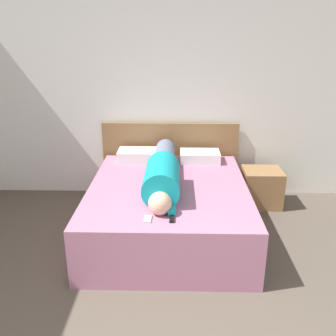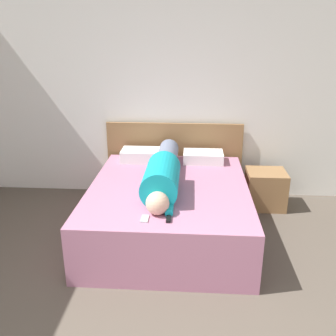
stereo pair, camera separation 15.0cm
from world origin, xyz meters
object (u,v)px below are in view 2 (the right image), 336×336
Objects in this scene: cell_phone at (145,219)px; pillow_second at (203,157)px; person_lying at (163,173)px; nightstand at (265,189)px; pillow_near_headboard at (142,155)px; bed at (169,209)px; tv_remote at (169,218)px.

pillow_second is at bearing 71.05° from cell_phone.
person_lying reaches higher than cell_phone.
person_lying is 0.77m from cell_phone.
pillow_second is at bearing 61.75° from person_lying.
nightstand is 3.65× the size of cell_phone.
nightstand is 0.88m from pillow_second.
bed is at bearing -63.80° from pillow_near_headboard.
person_lying is 3.35× the size of pillow_near_headboard.
person_lying is at bearing -67.72° from pillow_near_headboard.
tv_remote is (0.05, -0.75, 0.29)m from bed.
bed is at bearing -115.46° from pillow_second.
bed is 3.89× the size of pillow_near_headboard.
pillow_second is at bearing 78.00° from tv_remote.
bed is 0.44m from person_lying.
person_lying is at bearing 98.09° from tv_remote.
tv_remote is at bearing -102.00° from pillow_second.
nightstand is 1.90m from tv_remote.
pillow_second is (-0.79, 0.04, 0.39)m from nightstand.
cell_phone is at bearing -81.69° from pillow_near_headboard.
person_lying is 0.92m from pillow_second.
cell_phone is at bearing -131.10° from nightstand.
pillow_second is at bearing 64.54° from bed.
nightstand is 0.98× the size of pillow_second.
pillow_near_headboard is (-0.39, 0.79, 0.35)m from bed.
person_lying is 13.18× the size of cell_phone.
person_lying is 0.76m from tv_remote.
nightstand is at bearing 32.08° from person_lying.
bed is at bearing -147.27° from nightstand.
pillow_near_headboard reaches higher than cell_phone.
bed is at bearing 16.94° from person_lying.
pillow_near_headboard is (-0.33, 0.80, -0.08)m from person_lying.
person_lying is (-1.22, -0.77, 0.48)m from nightstand.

